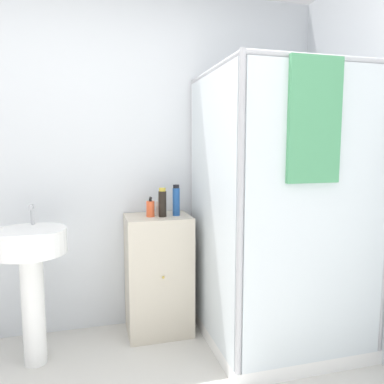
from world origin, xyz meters
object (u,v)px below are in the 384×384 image
(shampoo_bottle_tall_black, at_px, (162,203))
(shampoo_bottle_blue, at_px, (176,201))
(soap_dispenser, at_px, (150,209))
(sink, at_px, (31,264))
(lotion_bottle_white, at_px, (159,208))

(shampoo_bottle_tall_black, bearing_deg, shampoo_bottle_blue, 11.65)
(soap_dispenser, relative_size, shampoo_bottle_blue, 0.64)
(shampoo_bottle_tall_black, distance_m, shampoo_bottle_blue, 0.11)
(sink, height_order, lotion_bottle_white, lotion_bottle_white)
(sink, height_order, shampoo_bottle_blue, shampoo_bottle_blue)
(lotion_bottle_white, bearing_deg, shampoo_bottle_tall_black, -80.05)
(shampoo_bottle_blue, bearing_deg, lotion_bottle_white, 154.96)
(shampoo_bottle_tall_black, height_order, lotion_bottle_white, shampoo_bottle_tall_black)
(soap_dispenser, xyz_separation_m, shampoo_bottle_blue, (0.19, -0.00, 0.05))
(shampoo_bottle_tall_black, bearing_deg, soap_dispenser, 164.05)
(soap_dispenser, relative_size, lotion_bottle_white, 1.08)
(sink, relative_size, soap_dispenser, 6.95)
(sink, relative_size, lotion_bottle_white, 7.48)
(sink, height_order, shampoo_bottle_tall_black, shampoo_bottle_tall_black)
(sink, bearing_deg, shampoo_bottle_blue, 10.95)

